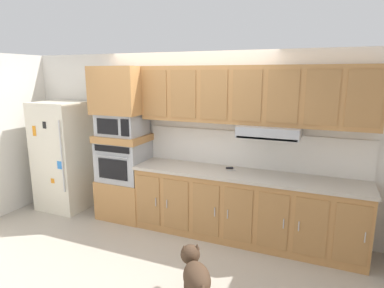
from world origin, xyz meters
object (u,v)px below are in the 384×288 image
screwdriver (230,168)px  built_in_oven (124,160)px  refrigerator (64,156)px  microwave (122,124)px  dog (195,274)px

screwdriver → built_in_oven: bearing=-176.0°
refrigerator → microwave: (1.13, 0.07, 0.58)m
built_in_oven → dog: built_in_oven is taller
refrigerator → dog: bearing=-26.2°
dog → screwdriver: bearing=-29.5°
built_in_oven → refrigerator: bearing=-176.6°
refrigerator → microwave: size_ratio=2.73×
microwave → dog: size_ratio=0.95×
microwave → screwdriver: 1.72m
screwdriver → dog: screwdriver is taller
refrigerator → screwdriver: refrigerator is taller
built_in_oven → screwdriver: (1.64, 0.11, 0.03)m
refrigerator → dog: refrigerator is taller
refrigerator → built_in_oven: 1.13m
microwave → refrigerator: bearing=-176.6°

